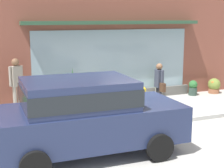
{
  "coord_description": "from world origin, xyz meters",
  "views": [
    {
      "loc": [
        -4.64,
        -8.4,
        3.02
      ],
      "look_at": [
        -0.78,
        1.2,
        0.99
      ],
      "focal_mm": 55.0,
      "sensor_mm": 36.0,
      "label": 1
    }
  ],
  "objects_px": {
    "potted_plant_window_right": "(193,88)",
    "potted_plant_corner_tall": "(40,97)",
    "potted_plant_low_front": "(133,91)",
    "potted_plant_by_entrance": "(214,86)",
    "parked_car_navy": "(84,113)",
    "potted_plant_window_center": "(159,82)",
    "potted_plant_window_left": "(73,88)",
    "pedestrian_passerby": "(16,81)",
    "pedestrian_with_handbag": "(159,84)",
    "fire_hydrant": "(142,102)"
  },
  "relations": [
    {
      "from": "parked_car_navy",
      "to": "potted_plant_window_left",
      "type": "relative_size",
      "value": 3.18
    },
    {
      "from": "pedestrian_with_handbag",
      "to": "potted_plant_window_left",
      "type": "xyz_separation_m",
      "value": [
        -2.46,
        1.55,
        -0.24
      ]
    },
    {
      "from": "potted_plant_low_front",
      "to": "pedestrian_with_handbag",
      "type": "bearing_deg",
      "value": -82.04
    },
    {
      "from": "potted_plant_low_front",
      "to": "potted_plant_by_entrance",
      "type": "xyz_separation_m",
      "value": [
        3.57,
        -0.05,
        -0.05
      ]
    },
    {
      "from": "potted_plant_window_left",
      "to": "potted_plant_corner_tall",
      "type": "bearing_deg",
      "value": 175.84
    },
    {
      "from": "potted_plant_low_front",
      "to": "potted_plant_corner_tall",
      "type": "distance_m",
      "value": 3.36
    },
    {
      "from": "potted_plant_by_entrance",
      "to": "potted_plant_window_right",
      "type": "bearing_deg",
      "value": -179.99
    },
    {
      "from": "potted_plant_low_front",
      "to": "potted_plant_window_right",
      "type": "distance_m",
      "value": 2.56
    },
    {
      "from": "pedestrian_with_handbag",
      "to": "potted_plant_window_left",
      "type": "distance_m",
      "value": 2.92
    },
    {
      "from": "parked_car_navy",
      "to": "potted_plant_low_front",
      "type": "height_order",
      "value": "parked_car_navy"
    },
    {
      "from": "fire_hydrant",
      "to": "potted_plant_window_center",
      "type": "xyz_separation_m",
      "value": [
        1.71,
        2.02,
        0.12
      ]
    },
    {
      "from": "fire_hydrant",
      "to": "potted_plant_by_entrance",
      "type": "height_order",
      "value": "fire_hydrant"
    },
    {
      "from": "potted_plant_low_front",
      "to": "potted_plant_window_right",
      "type": "bearing_deg",
      "value": -1.05
    },
    {
      "from": "potted_plant_low_front",
      "to": "parked_car_navy",
      "type": "bearing_deg",
      "value": -127.46
    },
    {
      "from": "pedestrian_passerby",
      "to": "pedestrian_with_handbag",
      "type": "bearing_deg",
      "value": 137.29
    },
    {
      "from": "pedestrian_with_handbag",
      "to": "potted_plant_window_left",
      "type": "relative_size",
      "value": 1.17
    },
    {
      "from": "pedestrian_with_handbag",
      "to": "potted_plant_corner_tall",
      "type": "height_order",
      "value": "pedestrian_with_handbag"
    },
    {
      "from": "pedestrian_with_handbag",
      "to": "pedestrian_passerby",
      "type": "distance_m",
      "value": 4.57
    },
    {
      "from": "potted_plant_window_center",
      "to": "potted_plant_corner_tall",
      "type": "distance_m",
      "value": 4.45
    },
    {
      "from": "potted_plant_window_right",
      "to": "potted_plant_corner_tall",
      "type": "distance_m",
      "value": 5.92
    },
    {
      "from": "pedestrian_passerby",
      "to": "potted_plant_low_front",
      "type": "distance_m",
      "value": 4.18
    },
    {
      "from": "potted_plant_window_left",
      "to": "potted_plant_by_entrance",
      "type": "height_order",
      "value": "potted_plant_window_left"
    },
    {
      "from": "potted_plant_window_right",
      "to": "potted_plant_corner_tall",
      "type": "bearing_deg",
      "value": 178.33
    },
    {
      "from": "potted_plant_window_center",
      "to": "potted_plant_corner_tall",
      "type": "bearing_deg",
      "value": 179.4
    },
    {
      "from": "potted_plant_low_front",
      "to": "potted_plant_by_entrance",
      "type": "distance_m",
      "value": 3.57
    },
    {
      "from": "pedestrian_passerby",
      "to": "potted_plant_corner_tall",
      "type": "bearing_deg",
      "value": 169.57
    },
    {
      "from": "potted_plant_low_front",
      "to": "potted_plant_window_left",
      "type": "height_order",
      "value": "potted_plant_window_left"
    },
    {
      "from": "potted_plant_window_right",
      "to": "potted_plant_window_left",
      "type": "relative_size",
      "value": 0.44
    },
    {
      "from": "potted_plant_window_center",
      "to": "potted_plant_window_left",
      "type": "bearing_deg",
      "value": -179.42
    },
    {
      "from": "potted_plant_low_front",
      "to": "potted_plant_corner_tall",
      "type": "xyz_separation_m",
      "value": [
        -3.36,
        0.13,
        0.06
      ]
    },
    {
      "from": "parked_car_navy",
      "to": "potted_plant_window_center",
      "type": "height_order",
      "value": "parked_car_navy"
    },
    {
      "from": "potted_plant_window_center",
      "to": "potted_plant_corner_tall",
      "type": "relative_size",
      "value": 1.58
    },
    {
      "from": "parked_car_navy",
      "to": "potted_plant_window_left",
      "type": "distance_m",
      "value": 4.25
    },
    {
      "from": "parked_car_navy",
      "to": "potted_plant_low_front",
      "type": "bearing_deg",
      "value": 53.66
    },
    {
      "from": "potted_plant_window_center",
      "to": "potted_plant_low_front",
      "type": "bearing_deg",
      "value": -175.83
    },
    {
      "from": "parked_car_navy",
      "to": "potted_plant_corner_tall",
      "type": "bearing_deg",
      "value": 94.02
    },
    {
      "from": "potted_plant_window_left",
      "to": "pedestrian_passerby",
      "type": "bearing_deg",
      "value": -176.64
    },
    {
      "from": "pedestrian_passerby",
      "to": "potted_plant_window_right",
      "type": "bearing_deg",
      "value": 155.79
    },
    {
      "from": "pedestrian_passerby",
      "to": "potted_plant_window_center",
      "type": "xyz_separation_m",
      "value": [
        5.21,
        0.14,
        -0.44
      ]
    },
    {
      "from": "potted_plant_by_entrance",
      "to": "pedestrian_with_handbag",
      "type": "bearing_deg",
      "value": -156.57
    },
    {
      "from": "potted_plant_low_front",
      "to": "potted_plant_window_right",
      "type": "xyz_separation_m",
      "value": [
        2.56,
        -0.05,
        -0.05
      ]
    },
    {
      "from": "potted_plant_by_entrance",
      "to": "potted_plant_window_center",
      "type": "relative_size",
      "value": 0.48
    },
    {
      "from": "pedestrian_passerby",
      "to": "potted_plant_by_entrance",
      "type": "bearing_deg",
      "value": 155.77
    },
    {
      "from": "potted_plant_window_left",
      "to": "potted_plant_window_center",
      "type": "distance_m",
      "value": 3.34
    },
    {
      "from": "potted_plant_by_entrance",
      "to": "fire_hydrant",
      "type": "bearing_deg",
      "value": -155.66
    },
    {
      "from": "potted_plant_window_left",
      "to": "potted_plant_low_front",
      "type": "bearing_deg",
      "value": -1.16
    },
    {
      "from": "potted_plant_by_entrance",
      "to": "potted_plant_corner_tall",
      "type": "bearing_deg",
      "value": 178.57
    },
    {
      "from": "potted_plant_by_entrance",
      "to": "parked_car_navy",
      "type": "bearing_deg",
      "value": -148.86
    },
    {
      "from": "fire_hydrant",
      "to": "potted_plant_corner_tall",
      "type": "relative_size",
      "value": 1.2
    },
    {
      "from": "pedestrian_with_handbag",
      "to": "potted_plant_window_center",
      "type": "distance_m",
      "value": 1.83
    }
  ]
}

